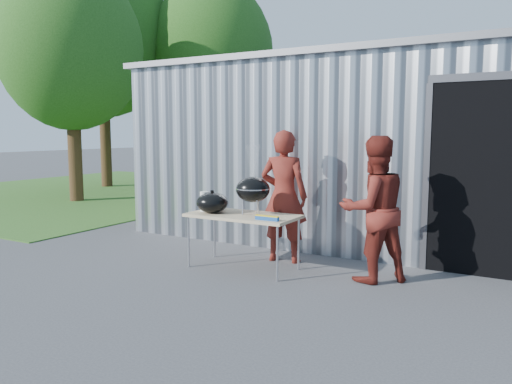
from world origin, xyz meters
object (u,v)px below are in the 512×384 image
Objects in this scene: folding_table at (243,217)px; person_bystander at (374,209)px; kettle_grill at (253,184)px; person_cook at (284,196)px.

person_bystander is at bearing 10.53° from folding_table.
folding_table is 1.59× the size of kettle_grill.
kettle_grill is 0.64m from person_cook.
folding_table is at bearing -158.56° from kettle_grill.
folding_table is 0.82× the size of person_bystander.
folding_table is 0.79× the size of person_cook.
kettle_grill is (0.13, 0.05, 0.46)m from folding_table.
person_cook reaches higher than kettle_grill.
person_cook is at bearing -56.57° from person_bystander.
person_cook is at bearing 63.49° from folding_table.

